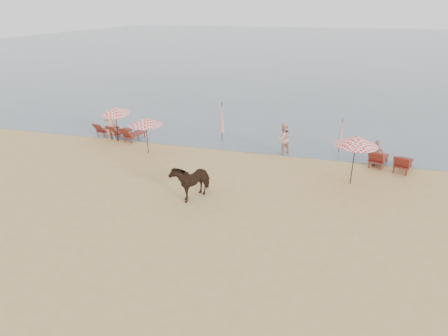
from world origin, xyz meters
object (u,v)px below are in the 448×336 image
object	(u,v)px
lounger_cluster_left	(118,131)
lounger_cluster_right	(390,160)
beachgoer_right_a	(283,139)
beachgoer_left	(110,125)
umbrella_open_left_a	(146,121)
umbrella_closed_right	(341,132)
umbrella_open_right	(356,141)
cow	(191,180)
umbrella_closed_left	(222,118)
umbrella_open_left_b	(115,111)
beachgoer_right_b	(376,154)

from	to	relation	value
lounger_cluster_left	lounger_cluster_right	size ratio (longest dim) A/B	1.33
beachgoer_right_a	beachgoer_left	bearing A→B (deg)	-42.22
umbrella_open_left_a	umbrella_closed_right	distance (m)	11.09
lounger_cluster_right	beachgoer_left	world-z (taller)	beachgoer_left
lounger_cluster_right	umbrella_open_right	world-z (taller)	umbrella_open_right
lounger_cluster_left	cow	xyz separation A→B (m)	(7.27, -6.33, 0.36)
umbrella_open_left_a	umbrella_closed_left	world-z (taller)	umbrella_closed_left
lounger_cluster_left	umbrella_closed_left	world-z (taller)	umbrella_closed_left
umbrella_open_right	beachgoer_left	size ratio (longest dim) A/B	1.22
beachgoer_left	beachgoer_right_a	bearing A→B (deg)	171.45
umbrella_closed_right	cow	xyz separation A→B (m)	(-6.40, -7.43, -0.45)
lounger_cluster_left	beachgoer_left	bearing A→B (deg)	-111.97
lounger_cluster_right	umbrella_open_right	size ratio (longest dim) A/B	1.01
umbrella_closed_left	umbrella_closed_right	world-z (taller)	umbrella_closed_left
umbrella_closed_left	umbrella_closed_right	distance (m)	7.09
umbrella_open_left_a	cow	size ratio (longest dim) A/B	1.12
beachgoer_left	umbrella_open_left_b	bearing A→B (deg)	153.10
lounger_cluster_left	umbrella_closed_right	distance (m)	13.74
beachgoer_right_a	beachgoer_right_b	bearing A→B (deg)	128.48
umbrella_open_right	cow	world-z (taller)	umbrella_open_right
beachgoer_right_b	lounger_cluster_right	bearing A→B (deg)	-165.18
beachgoer_right_b	umbrella_open_left_b	bearing A→B (deg)	24.19
umbrella_closed_right	umbrella_open_left_a	bearing A→B (deg)	-163.69
lounger_cluster_left	beachgoer_right_b	world-z (taller)	beachgoer_right_b
lounger_cluster_right	umbrella_open_left_b	size ratio (longest dim) A/B	1.07
lounger_cluster_left	lounger_cluster_right	distance (m)	16.19
umbrella_open_right	lounger_cluster_right	bearing A→B (deg)	50.74
lounger_cluster_right	beachgoer_right_a	world-z (taller)	beachgoer_right_a
umbrella_closed_right	umbrella_open_right	bearing A→B (deg)	-83.25
umbrella_closed_right	beachgoer_right_a	distance (m)	3.35
umbrella_open_left_b	umbrella_open_left_a	bearing A→B (deg)	-8.06
cow	umbrella_closed_right	bearing A→B (deg)	73.92
umbrella_closed_right	cow	world-z (taller)	umbrella_closed_right
umbrella_closed_right	beachgoer_right_a	xyz separation A→B (m)	(-3.15, -1.10, -0.34)
lounger_cluster_right	cow	distance (m)	10.51
lounger_cluster_right	umbrella_closed_left	xyz separation A→B (m)	(-9.59, 1.92, 1.04)
lounger_cluster_left	umbrella_open_left_b	bearing A→B (deg)	-48.81
lounger_cluster_right	umbrella_open_right	xyz separation A→B (m)	(-2.00, -2.38, 1.69)
lounger_cluster_right	beachgoer_left	xyz separation A→B (m)	(-16.44, 0.36, 0.51)
umbrella_open_left_b	beachgoer_left	distance (m)	1.14
umbrella_open_left_a	umbrella_open_right	distance (m)	11.18
umbrella_closed_right	cow	bearing A→B (deg)	-130.74
umbrella_open_right	umbrella_open_left_a	bearing A→B (deg)	175.10
umbrella_closed_right	beachgoer_left	xyz separation A→B (m)	(-13.94, -1.49, -0.26)
cow	beachgoer_right_b	distance (m)	9.97
lounger_cluster_left	beachgoer_left	xyz separation A→B (m)	(-0.27, -0.39, 0.54)
umbrella_open_left_b	beachgoer_right_a	bearing A→B (deg)	22.86
lounger_cluster_right	umbrella_open_left_a	distance (m)	13.26
beachgoer_left	beachgoer_right_b	world-z (taller)	beachgoer_left
lounger_cluster_left	umbrella_open_left_b	size ratio (longest dim) A/B	1.43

